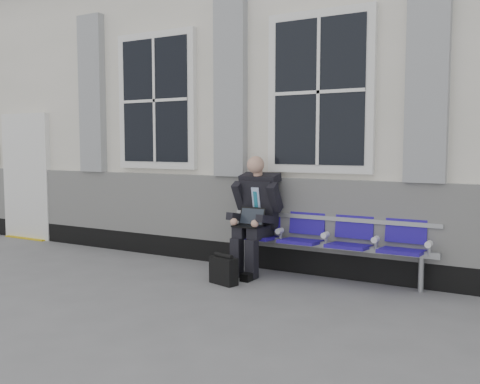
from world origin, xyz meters
The scene contains 5 objects.
ground centered at (0.00, 0.00, 0.00)m, with size 70.00×70.00×0.00m, color slate.
station_building centered at (-0.02, 3.47, 2.22)m, with size 14.40×4.40×4.49m.
bench centered at (0.52, 1.32, 0.55)m, with size 2.60×0.47×0.91m.
businessman centered at (-0.38, 1.18, 0.79)m, with size 0.60×0.81×1.48m.
briefcase centered at (-0.44, 0.51, 0.17)m, with size 0.38×0.24×0.36m.
Camera 1 is at (2.76, -4.69, 1.62)m, focal length 40.00 mm.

